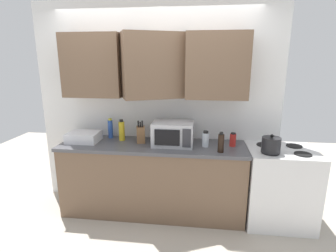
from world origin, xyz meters
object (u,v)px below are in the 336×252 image
object	(u,v)px
kettle	(271,145)
bottle_soy_dark	(221,143)
bottle_yellow_mustard	(122,131)
bottle_clear_tall	(205,139)
microwave	(173,133)
bottle_blue_cleaner	(110,129)
bottle_red_sauce	(233,140)
stove_range	(279,186)
dish_rack	(84,137)
knife_block	(141,134)

from	to	relation	value
kettle	bottle_soy_dark	xyz separation A→B (m)	(-0.54, -0.03, 0.01)
bottle_yellow_mustard	bottle_clear_tall	bearing A→B (deg)	-6.83
microwave	bottle_blue_cleaner	xyz separation A→B (m)	(-0.84, 0.18, -0.02)
kettle	bottle_red_sauce	bearing A→B (deg)	152.22
bottle_yellow_mustard	stove_range	bearing A→B (deg)	-3.93
bottle_soy_dark	microwave	bearing A→B (deg)	159.91
microwave	bottle_blue_cleaner	size ratio (longest dim) A/B	1.85
stove_range	bottle_clear_tall	world-z (taller)	bottle_clear_tall
kettle	microwave	xyz separation A→B (m)	(-1.09, 0.17, 0.04)
microwave	dish_rack	size ratio (longest dim) A/B	1.26
kettle	bottle_red_sauce	world-z (taller)	kettle
bottle_clear_tall	bottle_yellow_mustard	size ratio (longest dim) A/B	0.70
dish_rack	bottle_clear_tall	world-z (taller)	bottle_clear_tall
knife_block	bottle_yellow_mustard	bearing A→B (deg)	166.60
stove_range	knife_block	distance (m)	1.75
kettle	bottle_red_sauce	size ratio (longest dim) A/B	1.25
bottle_clear_tall	stove_range	bearing A→B (deg)	-0.44
kettle	dish_rack	distance (m)	2.21
bottle_clear_tall	bottle_yellow_mustard	distance (m)	1.06
microwave	kettle	bearing A→B (deg)	-8.96
dish_rack	bottle_soy_dark	distance (m)	1.68
stove_range	bottle_yellow_mustard	distance (m)	2.01
stove_range	bottle_blue_cleaner	size ratio (longest dim) A/B	3.52
bottle_soy_dark	bottle_blue_cleaner	distance (m)	1.44
dish_rack	bottle_soy_dark	size ratio (longest dim) A/B	1.64
dish_rack	knife_block	world-z (taller)	knife_block
knife_block	bottle_soy_dark	world-z (taller)	knife_block
kettle	dish_rack	bearing A→B (deg)	175.86
stove_range	kettle	bearing A→B (deg)	-140.53
kettle	bottle_blue_cleaner	distance (m)	1.96
stove_range	bottle_blue_cleaner	world-z (taller)	bottle_blue_cleaner
stove_range	bottle_clear_tall	distance (m)	1.03
dish_rack	bottle_blue_cleaner	size ratio (longest dim) A/B	1.47
bottle_yellow_mustard	bottle_blue_cleaner	bearing A→B (deg)	154.76
bottle_red_sauce	knife_block	bearing A→B (deg)	179.57
bottle_red_sauce	bottle_yellow_mustard	distance (m)	1.37
bottle_blue_cleaner	bottle_yellow_mustard	world-z (taller)	bottle_yellow_mustard
stove_range	bottle_soy_dark	xyz separation A→B (m)	(-0.71, -0.17, 0.56)
microwave	bottle_red_sauce	xyz separation A→B (m)	(0.71, 0.03, -0.06)
dish_rack	stove_range	bearing A→B (deg)	-0.48
knife_block	bottle_yellow_mustard	distance (m)	0.27
bottle_red_sauce	bottle_yellow_mustard	size ratio (longest dim) A/B	0.61
kettle	bottle_soy_dark	distance (m)	0.54
microwave	bottle_blue_cleaner	distance (m)	0.86
stove_range	knife_block	xyz separation A→B (m)	(-1.66, 0.07, 0.55)
knife_block	bottle_soy_dark	distance (m)	0.98
microwave	bottle_red_sauce	bearing A→B (deg)	2.44
bottle_soy_dark	bottle_red_sauce	size ratio (longest dim) A/B	1.41
bottle_red_sauce	bottle_soy_dark	bearing A→B (deg)	-123.80
kettle	microwave	world-z (taller)	microwave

